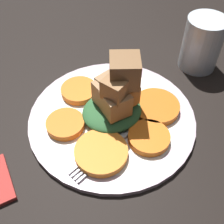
{
  "coord_description": "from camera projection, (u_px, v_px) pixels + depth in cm",
  "views": [
    {
      "loc": [
        -14.83,
        -28.82,
        40.9
      ],
      "look_at": [
        0.0,
        0.0,
        4.1
      ],
      "focal_mm": 45.0,
      "sensor_mm": 36.0,
      "label": 1
    }
  ],
  "objects": [
    {
      "name": "fork",
      "position": [
        117.0,
        141.0,
        0.46
      ],
      "size": [
        19.4,
        7.77,
        0.4
      ],
      "rotation": [
        0.0,
        0.0,
        0.32
      ],
      "color": "#B2B2B7",
      "rests_on": "plate"
    },
    {
      "name": "table_slab",
      "position": [
        112.0,
        123.0,
        0.51
      ],
      "size": [
        120.0,
        120.0,
        2.0
      ],
      "primitive_type": "cube",
      "color": "black",
      "rests_on": "ground"
    },
    {
      "name": "water_glass",
      "position": [
        202.0,
        44.0,
        0.57
      ],
      "size": [
        7.88,
        7.88,
        10.9
      ],
      "color": "silver",
      "rests_on": "table_slab"
    },
    {
      "name": "carrot_slice_0",
      "position": [
        121.0,
        80.0,
        0.55
      ],
      "size": [
        6.52,
        6.52,
        1.22
      ],
      "primitive_type": "cylinder",
      "color": "#D55F13",
      "rests_on": "plate"
    },
    {
      "name": "carrot_slice_3",
      "position": [
        101.0,
        152.0,
        0.44
      ],
      "size": [
        8.48,
        8.48,
        1.22
      ],
      "primitive_type": "cylinder",
      "color": "orange",
      "rests_on": "plate"
    },
    {
      "name": "plate",
      "position": [
        112.0,
        118.0,
        0.5
      ],
      "size": [
        29.49,
        29.49,
        1.05
      ],
      "color": "silver",
      "rests_on": "table_slab"
    },
    {
      "name": "carrot_slice_5",
      "position": [
        156.0,
        107.0,
        0.5
      ],
      "size": [
        8.47,
        8.47,
        1.22
      ],
      "primitive_type": "cylinder",
      "color": "orange",
      "rests_on": "plate"
    },
    {
      "name": "carrot_slice_2",
      "position": [
        65.0,
        124.0,
        0.48
      ],
      "size": [
        6.55,
        6.55,
        1.22
      ],
      "primitive_type": "cylinder",
      "color": "orange",
      "rests_on": "plate"
    },
    {
      "name": "carrot_slice_1",
      "position": [
        79.0,
        90.0,
        0.53
      ],
      "size": [
        6.85,
        6.85,
        1.22
      ],
      "primitive_type": "cylinder",
      "color": "orange",
      "rests_on": "plate"
    },
    {
      "name": "carrot_slice_4",
      "position": [
        149.0,
        137.0,
        0.46
      ],
      "size": [
        6.9,
        6.9,
        1.22
      ],
      "primitive_type": "cylinder",
      "color": "orange",
      "rests_on": "plate"
    },
    {
      "name": "center_pile",
      "position": [
        115.0,
        97.0,
        0.47
      ],
      "size": [
        10.62,
        9.48,
        11.82
      ],
      "color": "#2D6033",
      "rests_on": "plate"
    }
  ]
}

